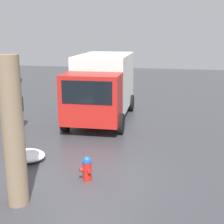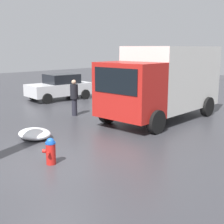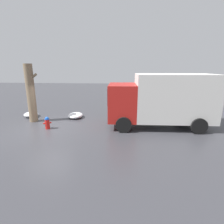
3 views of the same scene
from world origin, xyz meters
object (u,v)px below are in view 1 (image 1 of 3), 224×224
at_px(fire_hydrant, 87,168).
at_px(pedestrian, 19,109).
at_px(tree_trunk, 13,133).
at_px(delivery_truck, 103,85).

xyz_separation_m(fire_hydrant, pedestrian, (4.42, 4.46, 0.54)).
distance_m(tree_trunk, pedestrian, 6.84).
xyz_separation_m(fire_hydrant, tree_trunk, (-1.61, 1.39, 1.54)).
bearing_deg(tree_trunk, fire_hydrant, -40.85).
height_order(fire_hydrant, delivery_truck, delivery_truck).
relative_size(fire_hydrant, pedestrian, 0.44).
bearing_deg(tree_trunk, pedestrian, 26.95).
relative_size(tree_trunk, delivery_truck, 0.61).
bearing_deg(pedestrian, fire_hydrant, -26.42).
distance_m(tree_trunk, delivery_truck, 8.45).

